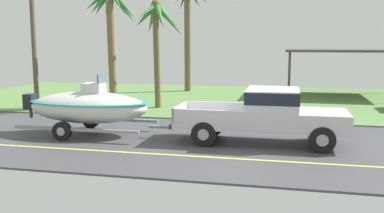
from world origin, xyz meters
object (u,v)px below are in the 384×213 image
carport_awning (346,51)px  boat_on_trailer (88,107)px  pickup_truck_towing (271,113)px  palm_tree_near_left (112,14)px  palm_tree_near_right (188,15)px  utility_pole (33,24)px  palm_tree_mid (157,27)px

carport_awning → boat_on_trailer: bearing=-127.2°
pickup_truck_towing → palm_tree_near_left: bearing=142.5°
carport_awning → palm_tree_near_right: 10.15m
boat_on_trailer → palm_tree_near_right: 14.48m
palm_tree_near_left → utility_pole: 3.76m
palm_tree_near_left → palm_tree_near_right: 7.96m
carport_awning → palm_tree_near_right: palm_tree_near_right is taller
palm_tree_near_right → pickup_truck_towing: bearing=-66.5°
pickup_truck_towing → palm_tree_mid: (-5.80, 6.35, 3.04)m
boat_on_trailer → palm_tree_mid: 7.07m
pickup_truck_towing → palm_tree_near_left: (-8.11, 6.22, 3.67)m
pickup_truck_towing → palm_tree_near_left: 10.86m
boat_on_trailer → utility_pole: bearing=136.8°
palm_tree_near_left → palm_tree_near_right: size_ratio=0.86×
palm_tree_near_right → utility_pole: (-5.52, -9.13, -0.91)m
palm_tree_mid → boat_on_trailer: bearing=-96.0°
pickup_truck_towing → boat_on_trailer: boat_on_trailer is taller
utility_pole → boat_on_trailer: bearing=-43.2°
boat_on_trailer → carport_awning: bearing=52.8°
palm_tree_near_right → boat_on_trailer: bearing=-91.8°
boat_on_trailer → carport_awning: size_ratio=0.80×
boat_on_trailer → utility_pole: size_ratio=0.71×
palm_tree_mid → utility_pole: bearing=-164.5°
palm_tree_near_left → palm_tree_mid: 2.40m
pickup_truck_towing → palm_tree_near_left: palm_tree_near_left is taller
pickup_truck_towing → utility_pole: size_ratio=0.71×
palm_tree_near_right → palm_tree_mid: size_ratio=1.34×
palm_tree_near_left → carport_awning: bearing=31.6°
pickup_truck_towing → carport_awning: bearing=74.2°
boat_on_trailer → carport_awning: (10.32, 13.59, 1.75)m
carport_awning → palm_tree_near_right: bearing=178.3°
pickup_truck_towing → palm_tree_near_right: 15.68m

